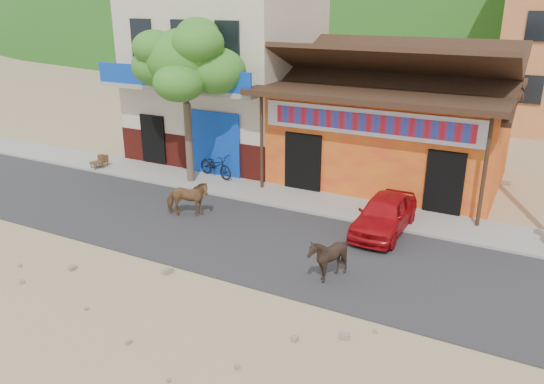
{
  "coord_description": "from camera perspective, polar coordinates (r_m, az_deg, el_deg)",
  "views": [
    {
      "loc": [
        7.19,
        -9.88,
        6.7
      ],
      "look_at": [
        0.41,
        3.0,
        1.4
      ],
      "focal_mm": 35.0,
      "sensor_mm": 36.0,
      "label": 1
    }
  ],
  "objects": [
    {
      "name": "cow_dark",
      "position": [
        13.38,
        6.01,
        -7.06
      ],
      "size": [
        1.4,
        1.34,
        1.19
      ],
      "primitive_type": "imported",
      "rotation": [
        0.0,
        0.0,
        -1.12
      ],
      "color": "black",
      "rests_on": "road"
    },
    {
      "name": "scooter",
      "position": [
        20.87,
        -6.08,
        2.87
      ],
      "size": [
        1.88,
        1.09,
        0.93
      ],
      "primitive_type": "imported",
      "rotation": [
        0.0,
        0.0,
        1.29
      ],
      "color": "black",
      "rests_on": "sidewalk"
    },
    {
      "name": "cafe_chair_left",
      "position": [
        23.02,
        -18.41,
        3.58
      ],
      "size": [
        0.56,
        0.56,
        0.94
      ],
      "primitive_type": null,
      "rotation": [
        0.0,
        0.0,
        -0.34
      ],
      "color": "#52391B",
      "rests_on": "sidewalk"
    },
    {
      "name": "cow_tan",
      "position": [
        17.35,
        -9.09,
        -0.71
      ],
      "size": [
        1.55,
        1.21,
        1.19
      ],
      "primitive_type": "imported",
      "rotation": [
        0.0,
        0.0,
        2.03
      ],
      "color": "brown",
      "rests_on": "road"
    },
    {
      "name": "ground",
      "position": [
        13.94,
        -7.36,
        -8.91
      ],
      "size": [
        120.0,
        120.0,
        0.0
      ],
      "primitive_type": "plane",
      "color": "#9E825B",
      "rests_on": "ground"
    },
    {
      "name": "road",
      "position": [
        15.8,
        -2.18,
        -5.02
      ],
      "size": [
        60.0,
        5.0,
        0.04
      ],
      "primitive_type": "cube",
      "color": "#28282B",
      "rests_on": "ground"
    },
    {
      "name": "tree",
      "position": [
        19.94,
        -9.16,
        9.42
      ],
      "size": [
        3.0,
        3.0,
        6.0
      ],
      "primitive_type": null,
      "color": "#2D721E",
      "rests_on": "sidewalk"
    },
    {
      "name": "sidewalk",
      "position": [
        18.65,
        3.17,
        -0.87
      ],
      "size": [
        60.0,
        2.0,
        0.12
      ],
      "primitive_type": "cube",
      "color": "gray",
      "rests_on": "ground"
    },
    {
      "name": "cafe_chair_right",
      "position": [
        23.22,
        -17.91,
        3.69
      ],
      "size": [
        0.42,
        0.42,
        0.88
      ],
      "primitive_type": null,
      "rotation": [
        0.0,
        0.0,
        0.04
      ],
      "color": "#482F18",
      "rests_on": "sidewalk"
    },
    {
      "name": "red_car",
      "position": [
        16.33,
        11.98,
        -2.33
      ],
      "size": [
        1.41,
        3.4,
        1.15
      ],
      "primitive_type": "imported",
      "rotation": [
        0.0,
        0.0,
        -0.02
      ],
      "color": "#B50C13",
      "rests_on": "road"
    },
    {
      "name": "dance_club",
      "position": [
        21.12,
        12.84,
        6.09
      ],
      "size": [
        8.0,
        6.0,
        3.6
      ],
      "primitive_type": "cube",
      "color": "orange",
      "rests_on": "ground"
    },
    {
      "name": "cafe_building",
      "position": [
        23.8,
        -4.86,
        12.21
      ],
      "size": [
        7.0,
        6.0,
        7.0
      ],
      "primitive_type": "cube",
      "color": "beige",
      "rests_on": "ground"
    }
  ]
}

